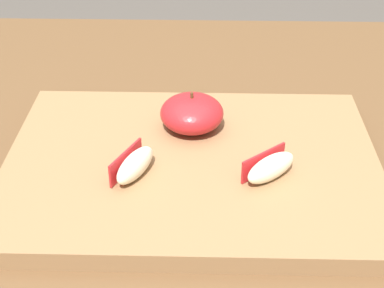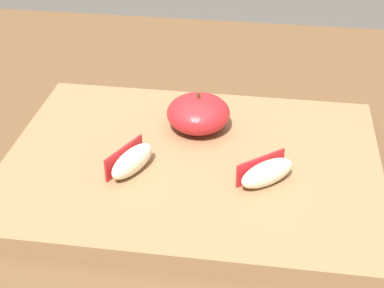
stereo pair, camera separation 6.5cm
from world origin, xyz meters
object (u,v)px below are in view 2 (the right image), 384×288
apple_wedge_left (267,173)px  apple_wedge_middle (132,161)px  cutting_board (192,166)px  apple_half_skin_up (198,113)px

apple_wedge_left → apple_wedge_middle: size_ratio=0.94×
cutting_board → apple_wedge_middle: (-0.06, -0.03, 0.03)m
apple_half_skin_up → apple_wedge_middle: 0.12m
cutting_board → apple_wedge_left: 0.10m
cutting_board → apple_wedge_middle: size_ratio=6.23×
cutting_board → apple_wedge_left: (0.09, -0.03, 0.03)m
apple_wedge_left → apple_wedge_middle: (-0.15, 0.00, 0.00)m
apple_half_skin_up → apple_wedge_middle: bearing=-120.7°
cutting_board → apple_wedge_middle: bearing=-150.9°
cutting_board → apple_wedge_middle: 0.07m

